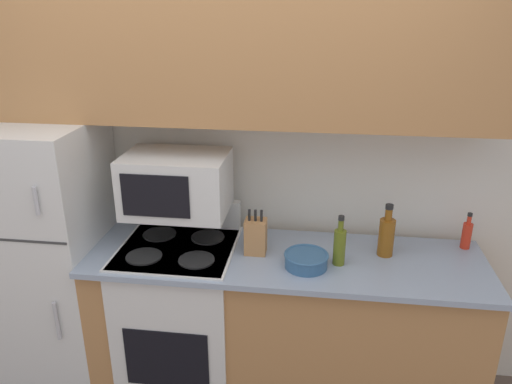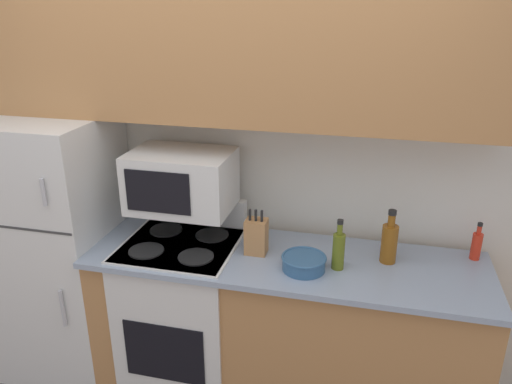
% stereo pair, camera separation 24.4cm
% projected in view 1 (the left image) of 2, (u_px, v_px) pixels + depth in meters
% --- Properties ---
extents(wall_back, '(8.00, 0.05, 2.55)m').
position_uv_depth(wall_back, '(232.00, 167.00, 2.84)').
color(wall_back, silver).
rests_on(wall_back, ground_plane).
extents(lower_cabinets, '(2.04, 0.62, 0.93)m').
position_uv_depth(lower_cabinets, '(284.00, 329.00, 2.75)').
color(lower_cabinets, '#B27A47').
rests_on(lower_cabinets, ground_plane).
extents(refrigerator, '(0.68, 0.65, 1.58)m').
position_uv_depth(refrigerator, '(46.00, 260.00, 2.82)').
color(refrigerator, silver).
rests_on(refrigerator, ground_plane).
extents(upper_cabinets, '(2.72, 0.33, 0.64)m').
position_uv_depth(upper_cabinets, '(223.00, 57.00, 2.43)').
color(upper_cabinets, '#B27A47').
rests_on(upper_cabinets, refrigerator).
extents(stove, '(0.61, 0.60, 1.10)m').
position_uv_depth(stove, '(182.00, 319.00, 2.80)').
color(stove, silver).
rests_on(stove, ground_plane).
extents(microwave, '(0.54, 0.38, 0.31)m').
position_uv_depth(microwave, '(176.00, 184.00, 2.60)').
color(microwave, silver).
rests_on(microwave, stove).
extents(knife_block, '(0.11, 0.10, 0.25)m').
position_uv_depth(knife_block, '(256.00, 236.00, 2.56)').
color(knife_block, '#B27A47').
rests_on(knife_block, lower_cabinets).
extents(bowl, '(0.22, 0.22, 0.07)m').
position_uv_depth(bowl, '(306.00, 260.00, 2.44)').
color(bowl, '#335B84').
rests_on(bowl, lower_cabinets).
extents(bottle_whiskey, '(0.08, 0.08, 0.28)m').
position_uv_depth(bottle_whiskey, '(386.00, 235.00, 2.53)').
color(bottle_whiskey, brown).
rests_on(bottle_whiskey, lower_cabinets).
extents(bottle_hot_sauce, '(0.05, 0.05, 0.20)m').
position_uv_depth(bottle_hot_sauce, '(467.00, 234.00, 2.62)').
color(bottle_hot_sauce, red).
rests_on(bottle_hot_sauce, lower_cabinets).
extents(bottle_olive_oil, '(0.06, 0.06, 0.26)m').
position_uv_depth(bottle_olive_oil, '(340.00, 245.00, 2.45)').
color(bottle_olive_oil, '#5B6619').
rests_on(bottle_olive_oil, lower_cabinets).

